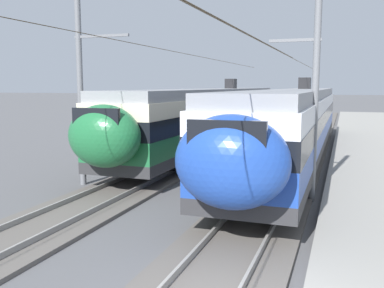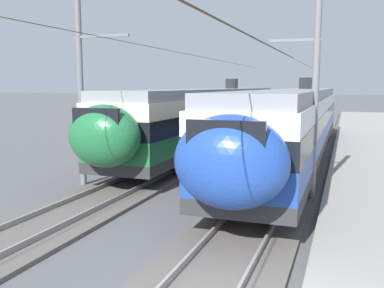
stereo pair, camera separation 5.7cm
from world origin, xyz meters
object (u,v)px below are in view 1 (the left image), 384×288
at_px(catenary_mast_far_side, 84,88).
at_px(train_near_platform, 295,120).
at_px(train_far_track, 213,114).
at_px(catenary_mast_mid, 312,90).

bearing_deg(catenary_mast_far_side, train_near_platform, -41.68).
relative_size(train_far_track, catenary_mast_mid, 0.57).
distance_m(train_near_platform, train_far_track, 6.37).
height_order(train_near_platform, train_far_track, same).
bearing_deg(catenary_mast_mid, catenary_mast_far_side, 92.94).
relative_size(train_near_platform, catenary_mast_mid, 0.59).
height_order(train_near_platform, catenary_mast_far_side, catenary_mast_far_side).
bearing_deg(train_far_track, catenary_mast_mid, -148.10).
relative_size(train_far_track, catenary_mast_far_side, 0.57).
relative_size(train_near_platform, train_far_track, 1.03).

